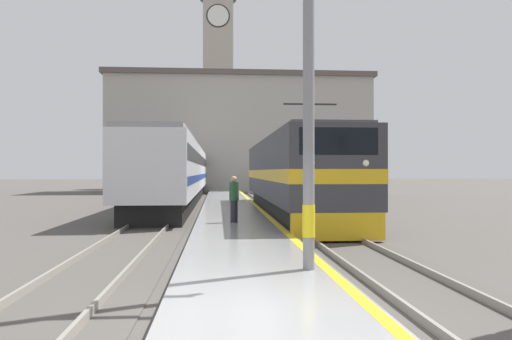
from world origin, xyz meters
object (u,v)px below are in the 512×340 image
(locomotive_train, at_px, (292,176))
(clock_tower, at_px, (218,74))
(person_on_platform, at_px, (234,198))
(passenger_train, at_px, (184,172))
(catenary_mast, at_px, (313,58))

(locomotive_train, height_order, clock_tower, clock_tower)
(person_on_platform, height_order, clock_tower, clock_tower)
(passenger_train, distance_m, person_on_platform, 20.44)
(catenary_mast, bearing_deg, person_on_platform, 97.81)
(passenger_train, bearing_deg, clock_tower, 84.42)
(locomotive_train, bearing_deg, passenger_train, 112.12)
(catenary_mast, bearing_deg, passenger_train, 98.51)
(locomotive_train, bearing_deg, person_on_platform, -118.54)
(locomotive_train, bearing_deg, clock_tower, 94.70)
(passenger_train, bearing_deg, locomotive_train, -67.88)
(passenger_train, relative_size, person_on_platform, 24.50)
(passenger_train, height_order, person_on_platform, passenger_train)
(locomotive_train, height_order, catenary_mast, catenary_mast)
(person_on_platform, bearing_deg, locomotive_train, 61.46)
(catenary_mast, relative_size, clock_tower, 0.28)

